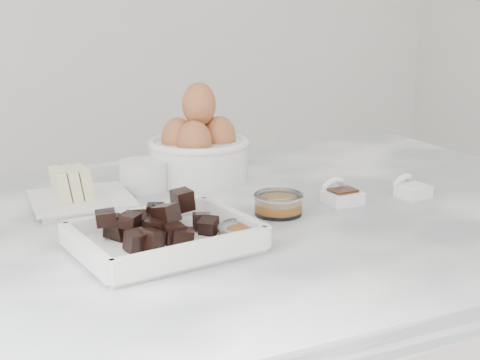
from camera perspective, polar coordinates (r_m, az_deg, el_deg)
name	(u,v)px	position (r m, az deg, el deg)	size (l,w,h in m)	color
marble_slab	(237,224)	(1.02, -0.30, -3.79)	(1.20, 0.80, 0.04)	white
chocolate_dish	(164,232)	(0.86, -6.47, -4.42)	(0.24, 0.20, 0.06)	white
butter_plate	(80,194)	(1.06, -13.52, -1.14)	(0.16, 0.16, 0.06)	white
sugar_ramekin	(144,174)	(1.14, -8.23, 0.52)	(0.08, 0.08, 0.05)	white
egg_bowl	(199,148)	(1.18, -3.52, 2.71)	(0.18, 0.18, 0.17)	white
honey_bowl	(278,203)	(1.00, 3.29, -2.01)	(0.08, 0.08, 0.03)	white
zest_bowl	(242,234)	(0.87, 0.21, -4.62)	(0.07, 0.07, 0.03)	white
vanilla_spoon	(340,194)	(1.06, 8.55, -1.20)	(0.06, 0.07, 0.04)	white
salt_spoon	(410,189)	(1.12, 14.34, -0.73)	(0.06, 0.07, 0.04)	white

